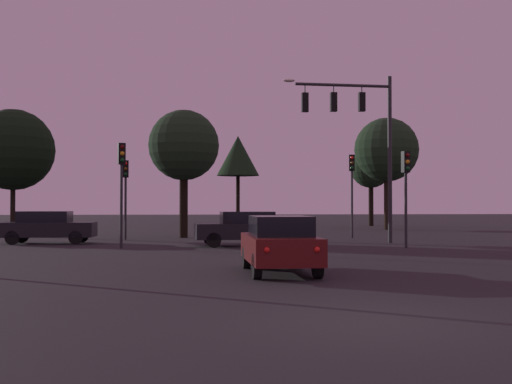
# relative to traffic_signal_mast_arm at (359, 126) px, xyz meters

# --- Properties ---
(ground_plane) EXTENTS (168.00, 168.00, 0.00)m
(ground_plane) POSITION_rel_traffic_signal_mast_arm_xyz_m (-5.18, 5.27, -5.55)
(ground_plane) COLOR black
(ground_plane) RESTS_ON ground
(traffic_signal_mast_arm) EXTENTS (5.27, 0.51, 7.96)m
(traffic_signal_mast_arm) POSITION_rel_traffic_signal_mast_arm_xyz_m (0.00, 0.00, 0.00)
(traffic_signal_mast_arm) COLOR #232326
(traffic_signal_mast_arm) RESTS_ON ground
(traffic_light_corner_left) EXTENTS (0.34, 0.37, 4.59)m
(traffic_light_corner_left) POSITION_rel_traffic_signal_mast_arm_xyz_m (0.91, 4.80, -2.31)
(traffic_light_corner_left) COLOR #232326
(traffic_light_corner_left) RESTS_ON ground
(traffic_light_corner_right) EXTENTS (0.33, 0.37, 4.15)m
(traffic_light_corner_right) POSITION_rel_traffic_signal_mast_arm_xyz_m (-11.32, 4.32, -2.61)
(traffic_light_corner_right) COLOR #232326
(traffic_light_corner_right) RESTS_ON ground
(traffic_light_median) EXTENTS (0.35, 0.38, 4.09)m
(traffic_light_median) POSITION_rel_traffic_signal_mast_arm_xyz_m (1.12, -3.16, -2.65)
(traffic_light_median) COLOR #232326
(traffic_light_median) RESTS_ON ground
(traffic_light_far_side) EXTENTS (0.36, 0.38, 4.43)m
(traffic_light_far_side) POSITION_rel_traffic_signal_mast_arm_xyz_m (-10.85, -2.03, -2.42)
(traffic_light_far_side) COLOR #232326
(traffic_light_far_side) RESTS_ON ground
(car_nearside_lane) EXTENTS (1.73, 4.03, 1.52)m
(car_nearside_lane) POSITION_rel_traffic_signal_mast_arm_xyz_m (-5.63, -12.26, -4.76)
(car_nearside_lane) COLOR #4C0F0F
(car_nearside_lane) RESTS_ON ground
(car_crossing_left) EXTENTS (4.38, 1.93, 1.52)m
(car_crossing_left) POSITION_rel_traffic_signal_mast_arm_xyz_m (-5.59, -1.37, -4.76)
(car_crossing_left) COLOR black
(car_crossing_left) RESTS_ON ground
(car_crossing_right) EXTENTS (4.37, 1.78, 1.52)m
(car_crossing_right) POSITION_rel_traffic_signal_mast_arm_xyz_m (-14.63, 1.42, -4.76)
(car_crossing_right) COLOR black
(car_crossing_right) RESTS_ON ground
(tree_behind_sign) EXTENTS (3.60, 3.60, 7.69)m
(tree_behind_sign) POSITION_rel_traffic_signal_mast_arm_xyz_m (-3.89, 23.81, 0.40)
(tree_behind_sign) COLOR black
(tree_behind_sign) RESTS_ON ground
(tree_left_far) EXTENTS (4.71, 4.71, 8.25)m
(tree_left_far) POSITION_rel_traffic_signal_mast_arm_xyz_m (6.45, 15.75, 0.31)
(tree_left_far) COLOR black
(tree_left_far) RESTS_ON ground
(tree_center_horizon) EXTENTS (4.71, 4.71, 7.37)m
(tree_center_horizon) POSITION_rel_traffic_signal_mast_arm_xyz_m (-18.16, 8.60, -0.54)
(tree_center_horizon) COLOR black
(tree_center_horizon) RESTS_ON ground
(tree_right_cluster) EXTENTS (3.92, 3.92, 7.10)m
(tree_right_cluster) POSITION_rel_traffic_signal_mast_arm_xyz_m (-8.32, 6.05, -0.45)
(tree_right_cluster) COLOR black
(tree_right_cluster) RESTS_ON ground
(tree_lot_edge) EXTENTS (3.58, 3.58, 6.88)m
(tree_lot_edge) POSITION_rel_traffic_signal_mast_arm_xyz_m (7.67, 23.77, -0.51)
(tree_lot_edge) COLOR black
(tree_lot_edge) RESTS_ON ground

